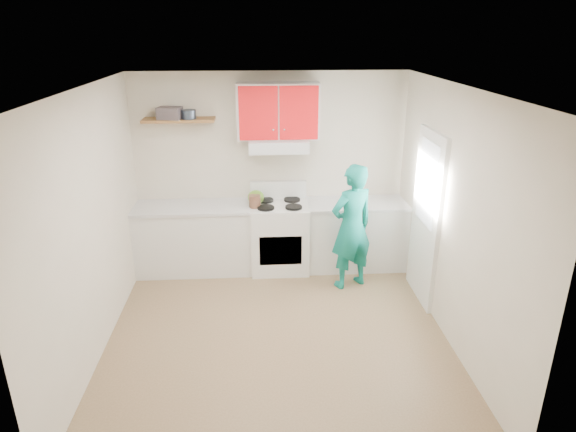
{
  "coord_description": "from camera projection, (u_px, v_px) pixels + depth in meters",
  "views": [
    {
      "loc": [
        -0.18,
        -4.58,
        3.12
      ],
      "look_at": [
        0.15,
        0.55,
        1.15
      ],
      "focal_mm": 30.95,
      "sensor_mm": 36.0,
      "label": 1
    }
  ],
  "objects": [
    {
      "name": "door_glass",
      "position": [
        427.0,
        183.0,
        5.63
      ],
      "size": [
        0.01,
        0.55,
        0.95
      ],
      "primitive_type": "cube",
      "color": "white",
      "rests_on": "door"
    },
    {
      "name": "counter_right",
      "position": [
        355.0,
        235.0,
        6.79
      ],
      "size": [
        1.32,
        0.6,
        0.9
      ],
      "primitive_type": "cube",
      "color": "silver",
      "rests_on": "floor"
    },
    {
      "name": "shelf",
      "position": [
        179.0,
        120.0,
        6.24
      ],
      "size": [
        0.9,
        0.3,
        0.04
      ],
      "primitive_type": "cube",
      "color": "brown",
      "rests_on": "back_wall"
    },
    {
      "name": "floor",
      "position": [
        278.0,
        333.0,
        5.39
      ],
      "size": [
        3.8,
        3.8,
        0.0
      ],
      "primitive_type": "plane",
      "color": "brown",
      "rests_on": "ground"
    },
    {
      "name": "books",
      "position": [
        170.0,
        113.0,
        6.16
      ],
      "size": [
        0.32,
        0.26,
        0.15
      ],
      "primitive_type": "cube",
      "rotation": [
        0.0,
        0.0,
        -0.2
      ],
      "color": "#483F43",
      "rests_on": "shelf"
    },
    {
      "name": "range_hood",
      "position": [
        278.0,
        145.0,
        6.36
      ],
      "size": [
        0.76,
        0.44,
        0.15
      ],
      "primitive_type": "cube",
      "color": "silver",
      "rests_on": "back_wall"
    },
    {
      "name": "kettle",
      "position": [
        256.0,
        197.0,
        6.54
      ],
      "size": [
        0.28,
        0.28,
        0.19
      ],
      "primitive_type": "ellipsoid",
      "rotation": [
        0.0,
        0.0,
        -0.34
      ],
      "color": "#5C8F28",
      "rests_on": "stove"
    },
    {
      "name": "stove",
      "position": [
        279.0,
        237.0,
        6.7
      ],
      "size": [
        0.76,
        0.65,
        0.92
      ],
      "primitive_type": "cube",
      "color": "white",
      "rests_on": "floor"
    },
    {
      "name": "right_wall",
      "position": [
        453.0,
        218.0,
        5.04
      ],
      "size": [
        0.04,
        3.8,
        2.6
      ],
      "primitive_type": "cube",
      "color": "beige",
      "rests_on": "floor"
    },
    {
      "name": "back_wall",
      "position": [
        271.0,
        170.0,
        6.7
      ],
      "size": [
        3.6,
        0.04,
        2.6
      ],
      "primitive_type": "cube",
      "color": "beige",
      "rests_on": "floor"
    },
    {
      "name": "cutting_board",
      "position": [
        353.0,
        204.0,
        6.59
      ],
      "size": [
        0.32,
        0.25,
        0.02
      ],
      "primitive_type": "cube",
      "rotation": [
        0.0,
        0.0,
        0.07
      ],
      "color": "olive",
      "rests_on": "counter_right"
    },
    {
      "name": "tin",
      "position": [
        189.0,
        114.0,
        6.19
      ],
      "size": [
        0.24,
        0.24,
        0.11
      ],
      "primitive_type": "cylinder",
      "rotation": [
        0.0,
        0.0,
        -0.41
      ],
      "color": "#333D4C",
      "rests_on": "shelf"
    },
    {
      "name": "door",
      "position": [
        426.0,
        218.0,
        5.79
      ],
      "size": [
        0.05,
        0.85,
        2.05
      ],
      "primitive_type": "cube",
      "color": "white",
      "rests_on": "floor"
    },
    {
      "name": "ceiling",
      "position": [
        275.0,
        88.0,
        4.47
      ],
      "size": [
        3.6,
        3.8,
        0.04
      ],
      "primitive_type": "cube",
      "color": "white",
      "rests_on": "floor"
    },
    {
      "name": "counter_left",
      "position": [
        195.0,
        239.0,
        6.66
      ],
      "size": [
        1.52,
        0.6,
        0.9
      ],
      "primitive_type": "cube",
      "color": "silver",
      "rests_on": "floor"
    },
    {
      "name": "left_wall",
      "position": [
        92.0,
        226.0,
        4.82
      ],
      "size": [
        0.04,
        3.8,
        2.6
      ],
      "primitive_type": "cube",
      "color": "beige",
      "rests_on": "floor"
    },
    {
      "name": "front_wall",
      "position": [
        289.0,
        331.0,
        3.16
      ],
      "size": [
        3.6,
        0.04,
        2.6
      ],
      "primitive_type": "cube",
      "color": "beige",
      "rests_on": "floor"
    },
    {
      "name": "silicone_mat",
      "position": [
        379.0,
        205.0,
        6.6
      ],
      "size": [
        0.34,
        0.3,
        0.01
      ],
      "primitive_type": "cube",
      "rotation": [
        0.0,
        0.0,
        -0.12
      ],
      "color": "#B31220",
      "rests_on": "counter_right"
    },
    {
      "name": "person",
      "position": [
        352.0,
        227.0,
        6.12
      ],
      "size": [
        0.69,
        0.59,
        1.61
      ],
      "primitive_type": "imported",
      "rotation": [
        0.0,
        0.0,
        3.56
      ],
      "color": "#0D776B",
      "rests_on": "floor"
    },
    {
      "name": "upper_cabinets",
      "position": [
        278.0,
        111.0,
        6.26
      ],
      "size": [
        1.02,
        0.33,
        0.7
      ],
      "primitive_type": "cube",
      "color": "red",
      "rests_on": "back_wall"
    },
    {
      "name": "crock",
      "position": [
        255.0,
        202.0,
        6.43
      ],
      "size": [
        0.17,
        0.17,
        0.18
      ],
      "primitive_type": "cylinder",
      "rotation": [
        0.0,
        0.0,
        0.15
      ],
      "color": "#533324",
      "rests_on": "counter_left"
    }
  ]
}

